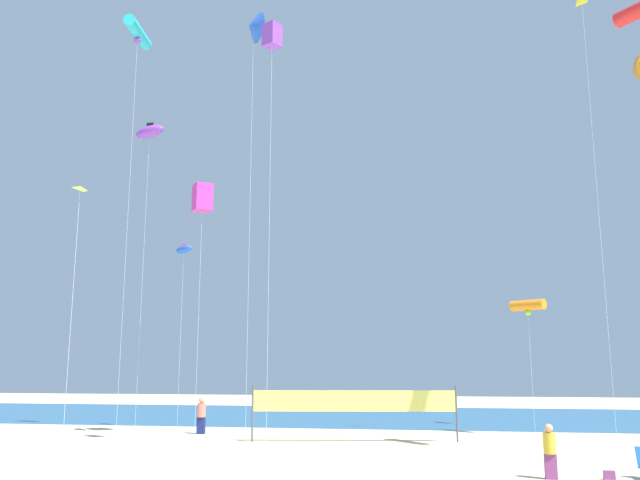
% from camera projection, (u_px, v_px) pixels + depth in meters
% --- Properties ---
extents(ocean_band, '(120.00, 20.00, 0.01)m').
position_uv_depth(ocean_band, '(401.00, 416.00, 44.19)').
color(ocean_band, '#28608C').
rests_on(ocean_band, ground).
extents(beachgoer_coral_shirt, '(0.40, 0.40, 1.75)m').
position_uv_depth(beachgoer_coral_shirt, '(201.00, 414.00, 32.52)').
color(beachgoer_coral_shirt, navy).
rests_on(beachgoer_coral_shirt, ground).
extents(beachgoer_mustard_shirt, '(0.36, 0.36, 1.55)m').
position_uv_depth(beachgoer_mustard_shirt, '(550.00, 449.00, 19.45)').
color(beachgoer_mustard_shirt, '#7A3872').
rests_on(beachgoer_mustard_shirt, ground).
extents(volleyball_net, '(8.86, 1.45, 2.40)m').
position_uv_depth(volleyball_net, '(354.00, 403.00, 29.22)').
color(volleyball_net, '#4C4C51').
rests_on(volleyball_net, ground).
extents(beach_handbag, '(0.31, 0.16, 0.25)m').
position_uv_depth(beach_handbag, '(609.00, 475.00, 19.26)').
color(beach_handbag, '#7A3872').
rests_on(beach_handbag, ground).
extents(kite_blue_inflatable, '(1.32, 1.07, 9.75)m').
position_uv_depth(kite_blue_inflatable, '(184.00, 250.00, 35.98)').
color(kite_blue_inflatable, silver).
rests_on(kite_blue_inflatable, ground).
extents(kite_orange_tube, '(1.69, 1.46, 6.39)m').
position_uv_depth(kite_orange_tube, '(528.00, 306.00, 32.48)').
color(kite_orange_tube, silver).
rests_on(kite_orange_tube, ground).
extents(kite_orange_delta, '(1.10, 1.48, 19.33)m').
position_uv_depth(kite_orange_delta, '(640.00, 65.00, 34.69)').
color(kite_orange_delta, silver).
rests_on(kite_orange_delta, ground).
extents(kite_magenta_box, '(1.16, 1.16, 11.93)m').
position_uv_depth(kite_magenta_box, '(203.00, 198.00, 32.48)').
color(kite_magenta_box, silver).
rests_on(kite_magenta_box, ground).
extents(kite_lime_diamond, '(0.59, 0.59, 9.26)m').
position_uv_depth(kite_lime_diamond, '(80.00, 196.00, 22.46)').
color(kite_lime_diamond, silver).
rests_on(kite_lime_diamond, ground).
extents(kite_blue_delta, '(1.25, 1.39, 19.18)m').
position_uv_depth(kite_blue_delta, '(254.00, 27.00, 30.55)').
color(kite_blue_delta, silver).
rests_on(kite_blue_delta, ground).
extents(kite_violet_inflatable, '(2.01, 1.19, 16.29)m').
position_uv_depth(kite_violet_inflatable, '(150.00, 132.00, 36.44)').
color(kite_violet_inflatable, silver).
rests_on(kite_violet_inflatable, ground).
extents(kite_yellow_diamond, '(0.85, 0.85, 20.81)m').
position_uv_depth(kite_yellow_diamond, '(582.00, 9.00, 32.14)').
color(kite_yellow_diamond, silver).
rests_on(kite_yellow_diamond, ground).
extents(kite_cyan_tube, '(0.87, 2.63, 19.77)m').
position_uv_depth(kite_cyan_tube, '(138.00, 34.00, 33.15)').
color(kite_cyan_tube, silver).
rests_on(kite_cyan_tube, ground).
extents(kite_violet_box, '(0.82, 0.82, 17.15)m').
position_uv_depth(kite_violet_box, '(272.00, 37.00, 27.69)').
color(kite_violet_box, silver).
rests_on(kite_violet_box, ground).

